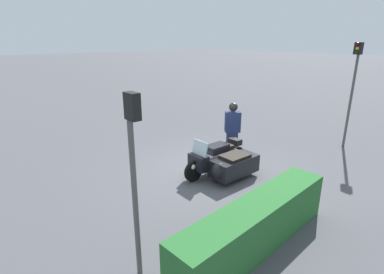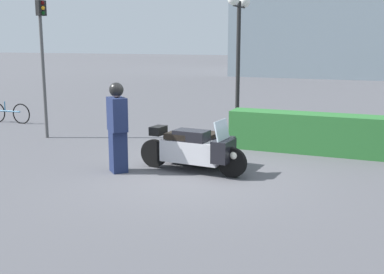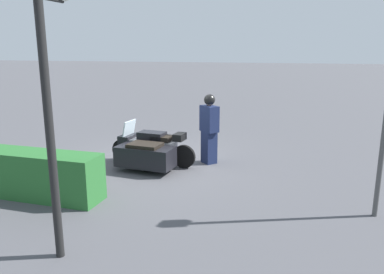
% 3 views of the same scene
% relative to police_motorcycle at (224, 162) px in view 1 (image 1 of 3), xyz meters
% --- Properties ---
extents(ground_plane, '(160.00, 160.00, 0.00)m').
position_rel_police_motorcycle_xyz_m(ground_plane, '(-0.03, -0.53, -0.45)').
color(ground_plane, '#4C4C51').
extents(police_motorcycle, '(2.41, 1.36, 1.14)m').
position_rel_police_motorcycle_xyz_m(police_motorcycle, '(0.00, 0.00, 0.00)').
color(police_motorcycle, black).
rests_on(police_motorcycle, ground).
extents(officer_rider, '(0.58, 0.57, 1.86)m').
position_rel_police_motorcycle_xyz_m(officer_rider, '(-1.46, -0.89, 0.53)').
color(officer_rider, '#192347').
rests_on(officer_rider, ground).
extents(hedge_bush_curbside, '(4.02, 0.72, 0.95)m').
position_rel_police_motorcycle_xyz_m(hedge_bush_curbside, '(1.97, 2.44, 0.02)').
color(hedge_bush_curbside, '#28662D').
rests_on(hedge_bush_curbside, ground).
extents(traffic_light_near, '(0.23, 0.27, 3.13)m').
position_rel_police_motorcycle_xyz_m(traffic_light_near, '(3.94, 1.50, 1.62)').
color(traffic_light_near, '#4C4C4C').
rests_on(traffic_light_near, ground).
extents(traffic_light_far, '(0.22, 0.28, 3.73)m').
position_rel_police_motorcycle_xyz_m(traffic_light_far, '(-5.16, 1.44, 1.97)').
color(traffic_light_far, '#4C4C4C').
rests_on(traffic_light_far, ground).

